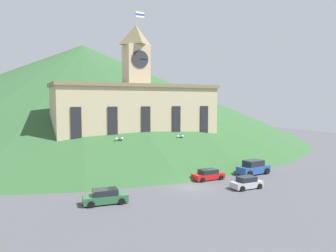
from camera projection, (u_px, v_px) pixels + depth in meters
ground_plane at (192, 187)px, 40.89m from camera, size 160.00×160.00×0.00m
civic_building at (136, 120)px, 58.40m from camera, size 28.92×9.65×26.49m
banner_fence at (153, 161)px, 52.14m from camera, size 26.96×0.12×2.43m
hillside_backdrop at (84, 91)px, 99.86m from camera, size 128.91×128.91×27.74m
street_lamp_center at (119, 147)px, 50.50m from camera, size 1.26×0.36×5.18m
street_lamp_left at (180, 143)px, 55.09m from camera, size 1.26×0.36×5.05m
car_white_taxi at (94, 177)px, 43.21m from camera, size 4.63×2.41×1.50m
car_red_sedan at (208, 175)px, 44.82m from camera, size 4.44×2.20×1.45m
car_green_wagon at (105, 197)px, 34.29m from camera, size 4.75×2.48×1.55m
car_black_suv at (153, 170)px, 47.54m from camera, size 4.91×2.37×1.80m
car_blue_van at (253, 168)px, 48.11m from camera, size 5.28×2.80×2.10m
car_silver_hatch at (247, 183)px, 40.27m from camera, size 3.91×2.02×1.50m
pedestrian at (210, 160)px, 54.08m from camera, size 0.54×0.54×1.77m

